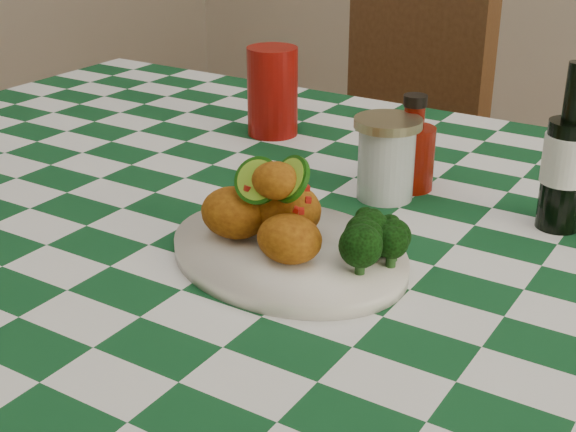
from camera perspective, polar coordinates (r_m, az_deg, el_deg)
The scene contains 8 objects.
plate at distance 0.91m, azimuth 0.00°, elevation -2.65°, with size 0.30×0.23×0.02m, color silver, non-canonical shape.
fried_chicken_pile at distance 0.89m, azimuth -0.52°, elevation 0.84°, with size 0.15×0.11×0.10m, color #A45F0F, non-canonical shape.
broccoli_side at distance 0.86m, azimuth 5.96°, elevation -1.77°, with size 0.07×0.07×0.05m, color black, non-canonical shape.
red_tumbler at distance 1.33m, azimuth -1.11°, elevation 8.85°, with size 0.08×0.08×0.14m, color maroon.
ketchup_bottle at distance 1.11m, azimuth 8.86°, elevation 5.18°, with size 0.06×0.06×0.13m, color #6F1005, non-canonical shape.
mason_jar at distance 1.07m, azimuth 7.00°, elevation 4.07°, with size 0.09×0.09×0.11m, color #B2BCBA, non-canonical shape.
beer_bottle at distance 1.02m, azimuth 19.30°, elevation 4.58°, with size 0.06×0.06×0.21m, color black, non-canonical shape.
wooden_chair_left at distance 1.94m, azimuth 4.19°, elevation 2.49°, with size 0.45×0.48×0.99m, color #472814, non-canonical shape.
Camera 1 is at (0.49, -0.83, 1.20)m, focal length 50.00 mm.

